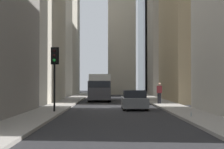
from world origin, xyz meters
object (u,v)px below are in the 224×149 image
pedestrian (159,92)px  traffic_light_foreground (54,64)px  hatchback_grey (134,100)px  delivery_truck (100,87)px  discarded_bottle (191,114)px

pedestrian → traffic_light_foreground: bearing=139.9°
traffic_light_foreground → pedestrian: size_ratio=2.25×
hatchback_grey → pedestrian: pedestrian is taller
hatchback_grey → traffic_light_foreground: 6.94m
delivery_truck → discarded_bottle: delivery_truck is taller
hatchback_grey → traffic_light_foreground: (-3.72, 5.31, 2.48)m
delivery_truck → discarded_bottle: 20.91m
delivery_truck → discarded_bottle: bearing=-165.1°
hatchback_grey → pedestrian: bearing=-24.5°
delivery_truck → pedestrian: size_ratio=3.56×
delivery_truck → hatchback_grey: size_ratio=1.50×
traffic_light_foreground → discarded_bottle: traffic_light_foreground is taller
hatchback_grey → discarded_bottle: (-7.49, -2.58, -0.42)m
delivery_truck → pedestrian: 8.88m
hatchback_grey → pedestrian: (5.59, -2.55, 0.47)m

